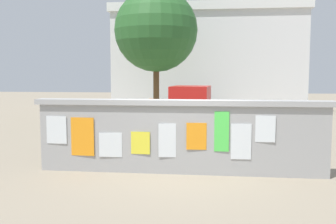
{
  "coord_description": "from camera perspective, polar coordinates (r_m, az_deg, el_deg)",
  "views": [
    {
      "loc": [
        0.75,
        -8.49,
        2.23
      ],
      "look_at": [
        -0.42,
        1.24,
        1.27
      ],
      "focal_mm": 40.92,
      "sensor_mm": 36.0,
      "label": 1
    }
  ],
  "objects": [
    {
      "name": "ground",
      "position": [
        16.66,
        4.25,
        -2.09
      ],
      "size": [
        60.0,
        60.0,
        0.0
      ],
      "primitive_type": "plane",
      "color": "gray"
    },
    {
      "name": "poster_wall",
      "position": [
        8.63,
        1.78,
        -3.54
      ],
      "size": [
        6.66,
        0.42,
        1.66
      ],
      "color": "#9C9C9C",
      "rests_on": "ground"
    },
    {
      "name": "auto_rickshaw_truck",
      "position": [
        12.77,
        -1.04,
        -0.36
      ],
      "size": [
        3.71,
        1.78,
        1.85
      ],
      "color": "black",
      "rests_on": "ground"
    },
    {
      "name": "motorcycle",
      "position": [
        9.94,
        13.58,
        -4.77
      ],
      "size": [
        1.88,
        0.64,
        0.87
      ],
      "color": "black",
      "rests_on": "ground"
    },
    {
      "name": "bicycle_near",
      "position": [
        12.55,
        12.02,
        -3.05
      ],
      "size": [
        1.68,
        0.51,
        0.95
      ],
      "color": "black",
      "rests_on": "ground"
    },
    {
      "name": "bicycle_far",
      "position": [
        10.22,
        -10.75,
        -5.0
      ],
      "size": [
        1.67,
        0.56,
        0.95
      ],
      "color": "black",
      "rests_on": "ground"
    },
    {
      "name": "person_walking",
      "position": [
        10.01,
        -2.52,
        -1.52
      ],
      "size": [
        0.35,
        0.35,
        1.62
      ],
      "color": "#338CBF",
      "rests_on": "ground"
    },
    {
      "name": "tree_roadside",
      "position": [
        19.11,
        -1.79,
        12.04
      ],
      "size": [
        4.06,
        4.06,
        6.41
      ],
      "color": "brown",
      "rests_on": "ground"
    },
    {
      "name": "building_background",
      "position": [
        25.5,
        5.98,
        7.78
      ],
      "size": [
        11.61,
        6.97,
        6.38
      ],
      "color": "silver",
      "rests_on": "ground"
    }
  ]
}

